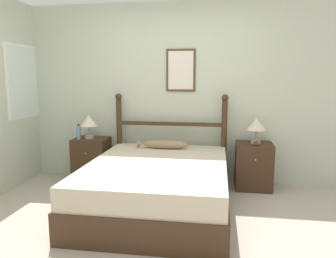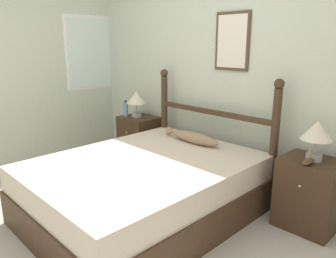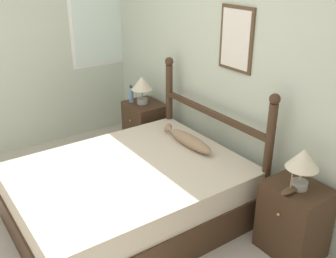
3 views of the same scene
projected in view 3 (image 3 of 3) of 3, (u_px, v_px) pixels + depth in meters
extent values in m
plane|color=#B7AD9E|center=(74.00, 242.00, 3.45)|extent=(16.00, 16.00, 0.00)
cube|color=beige|center=(228.00, 70.00, 3.84)|extent=(6.40, 0.06, 2.55)
cube|color=#4C3823|center=(236.00, 39.00, 3.59)|extent=(0.41, 0.02, 0.59)
cube|color=silver|center=(235.00, 39.00, 3.59)|extent=(0.35, 0.01, 0.53)
cube|color=white|center=(101.00, 26.00, 5.16)|extent=(0.01, 0.86, 1.04)
cube|color=silver|center=(101.00, 26.00, 5.16)|extent=(0.01, 0.78, 0.96)
cube|color=#3D2819|center=(130.00, 204.00, 3.70)|extent=(1.58, 2.04, 0.32)
cube|color=beige|center=(129.00, 179.00, 3.59)|extent=(1.54, 2.00, 0.23)
cylinder|color=#3D2819|center=(169.00, 115.00, 4.60)|extent=(0.08, 0.08, 1.19)
sphere|color=#3D2819|center=(169.00, 61.00, 4.34)|extent=(0.10, 0.10, 0.10)
cylinder|color=#3D2819|center=(267.00, 167.00, 3.47)|extent=(0.08, 0.08, 1.19)
sphere|color=#3D2819|center=(275.00, 99.00, 3.21)|extent=(0.10, 0.10, 0.10)
cube|color=#3D2819|center=(212.00, 114.00, 3.93)|extent=(1.50, 0.05, 0.05)
cube|color=#3D2819|center=(145.00, 127.00, 4.97)|extent=(0.48, 0.40, 0.63)
sphere|color=tan|center=(130.00, 120.00, 4.80)|extent=(0.02, 0.02, 0.02)
cube|color=#3D2819|center=(294.00, 219.00, 3.24)|extent=(0.48, 0.40, 0.63)
sphere|color=tan|center=(278.00, 214.00, 3.07)|extent=(0.02, 0.02, 0.02)
cylinder|color=gray|center=(142.00, 101.00, 4.82)|extent=(0.13, 0.13, 0.06)
cylinder|color=gray|center=(142.00, 94.00, 4.78)|extent=(0.02, 0.02, 0.12)
cone|color=beige|center=(142.00, 83.00, 4.73)|extent=(0.26, 0.26, 0.16)
cylinder|color=gray|center=(299.00, 185.00, 3.08)|extent=(0.13, 0.13, 0.06)
cylinder|color=gray|center=(301.00, 175.00, 3.04)|extent=(0.02, 0.02, 0.12)
cone|color=beige|center=(303.00, 159.00, 2.98)|extent=(0.26, 0.26, 0.16)
cylinder|color=#668CB2|center=(131.00, 95.00, 4.84)|extent=(0.06, 0.06, 0.19)
sphere|color=#333338|center=(131.00, 86.00, 4.80)|extent=(0.04, 0.04, 0.04)
ellipsoid|color=#4C3823|center=(290.00, 190.00, 3.02)|extent=(0.07, 0.19, 0.04)
cylinder|color=#997F56|center=(291.00, 181.00, 2.99)|extent=(0.01, 0.01, 0.13)
ellipsoid|color=#997A5B|center=(190.00, 141.00, 3.92)|extent=(0.63, 0.15, 0.12)
cone|color=#997A5B|center=(170.00, 129.00, 4.18)|extent=(0.07, 0.11, 0.11)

